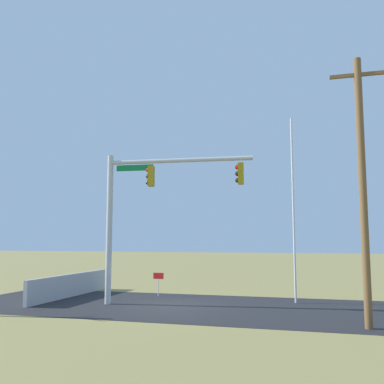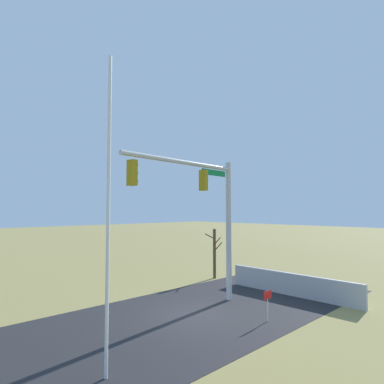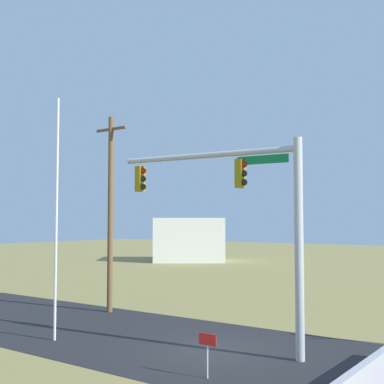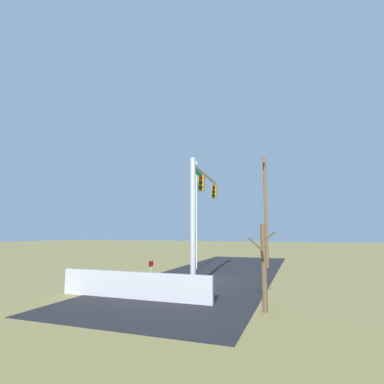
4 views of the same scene
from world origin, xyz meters
TOP-DOWN VIEW (x-y plane):
  - ground_plane at (0.00, 0.00)m, footprint 160.00×160.00m
  - road_surface at (-4.00, 0.00)m, footprint 28.00×8.00m
  - sidewalk_corner at (3.90, 0.37)m, footprint 6.00×6.00m
  - retaining_fence at (5.91, -1.39)m, footprint 0.20×7.38m
  - signal_mast at (1.16, 0.23)m, footprint 6.84×0.83m
  - flagpole at (-5.43, -2.26)m, footprint 0.10×0.10m
  - bare_tree at (6.24, 4.37)m, footprint 1.27×1.02m
  - open_sign at (1.57, -2.75)m, footprint 0.56×0.04m

SIDE VIEW (x-z plane):
  - ground_plane at x=0.00m, z-range 0.00..0.00m
  - sidewalk_corner at x=3.90m, z-range 0.00..0.01m
  - road_surface at x=-4.00m, z-range 0.00..0.01m
  - retaining_fence at x=5.91m, z-range 0.00..1.17m
  - open_sign at x=1.57m, z-range 0.30..1.52m
  - bare_tree at x=6.24m, z-range 0.06..3.31m
  - flagpole at x=-5.43m, z-range 0.00..8.86m
  - signal_mast at x=1.16m, z-range 1.36..8.30m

